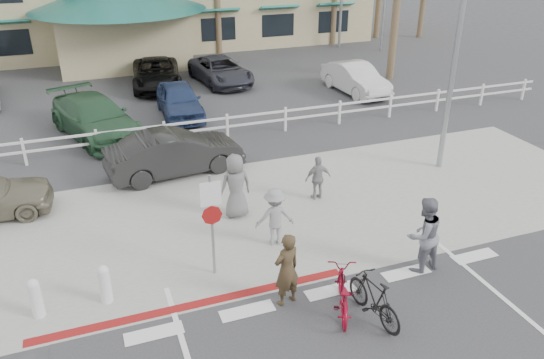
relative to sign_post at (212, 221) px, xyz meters
name	(u,v)px	position (x,y,z in m)	size (l,w,h in m)	color
ground	(343,308)	(2.30, -2.20, -1.45)	(140.00, 140.00, 0.00)	#333335
sidewalk_plaza	(272,212)	(2.30, 2.30, -1.44)	(22.00, 7.00, 0.01)	gray
cross_street	(233,160)	(2.30, 6.30, -1.45)	(40.00, 5.00, 0.01)	#333335
parking_lot	(179,88)	(2.30, 15.80, -1.45)	(50.00, 16.00, 0.01)	#333335
curb_red	(196,305)	(-0.70, -1.00, -1.44)	(7.00, 0.25, 0.02)	maroon
rail_fence	(230,126)	(2.80, 8.30, -0.95)	(29.40, 0.16, 1.00)	silver
sign_post	(212,221)	(0.00, 0.00, 0.00)	(0.50, 0.10, 2.90)	gray
bollard_0	(105,284)	(-2.50, -0.20, -0.97)	(0.26, 0.26, 0.95)	silver
bollard_1	(36,298)	(-3.90, -0.20, -0.97)	(0.26, 0.26, 0.95)	silver
streetlight_0	(459,33)	(8.80, 3.30, 3.05)	(0.60, 2.00, 9.00)	gray
info_sign	(384,6)	(16.30, 19.80, 1.35)	(1.20, 0.16, 5.60)	navy
bike_red	(342,292)	(2.23, -2.25, -0.98)	(0.62, 1.78, 0.94)	maroon
rider_red	(287,270)	(1.20, -1.61, -0.57)	(0.64, 0.42, 1.75)	#3E2F1D
bike_black	(374,298)	(2.74, -2.71, -0.94)	(0.48, 1.71, 1.03)	black
rider_black	(424,235)	(4.69, -1.54, -0.49)	(0.93, 0.73, 1.92)	slate
pedestrian_a	(275,217)	(1.81, 0.74, -0.66)	(1.02, 0.58, 1.57)	gray
pedestrian_child	(318,178)	(3.89, 2.61, -0.76)	(0.81, 0.34, 1.39)	gray
pedestrian_b	(236,186)	(1.30, 2.48, -0.51)	(0.92, 0.60, 1.88)	#606060
car_white_sedan	(175,153)	(0.23, 5.89, -0.72)	(1.55, 4.45, 1.47)	black
lot_car_1	(95,118)	(-2.01, 10.33, -0.68)	(2.14, 5.27, 1.53)	#274F32
lot_car_2	(179,100)	(1.52, 11.58, -0.74)	(1.67, 4.15, 1.41)	navy
lot_car_3	(356,78)	(10.24, 12.04, -0.73)	(1.52, 4.36, 1.44)	silver
lot_car_5	(221,71)	(4.54, 16.00, -0.79)	(2.20, 4.76, 1.32)	#2C2D36
lot_car_6	(156,74)	(1.31, 16.38, -0.75)	(2.32, 5.02, 1.40)	black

